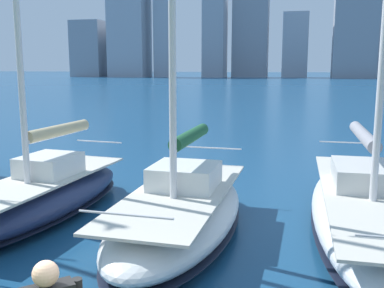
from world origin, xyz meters
name	(u,v)px	position (x,y,z in m)	size (l,w,h in m)	color
city_skyline	(307,22)	(-1.92, -158.58, 18.96)	(167.32, 22.03, 47.06)	gray
sailboat_grey	(366,209)	(-4.01, -7.18, 0.65)	(2.71, 9.47, 11.96)	silver
sailboat_forest	(180,211)	(0.30, -5.96, 0.66)	(2.68, 7.07, 9.74)	white
sailboat_tan	(42,192)	(4.34, -6.47, 0.69)	(2.67, 7.22, 12.66)	navy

